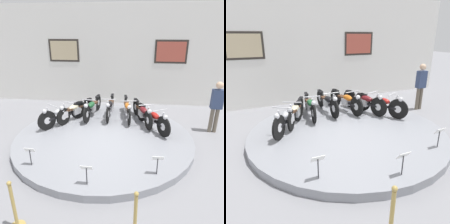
% 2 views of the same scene
% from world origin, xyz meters
% --- Properties ---
extents(ground_plane, '(60.00, 60.00, 0.00)m').
position_xyz_m(ground_plane, '(0.00, 0.00, 0.00)').
color(ground_plane, gray).
extents(display_platform, '(5.57, 5.57, 0.20)m').
position_xyz_m(display_platform, '(0.00, 0.00, 0.10)').
color(display_platform, gray).
rests_on(display_platform, ground_plane).
extents(back_wall, '(14.00, 0.22, 4.42)m').
position_xyz_m(back_wall, '(0.00, 3.88, 2.21)').
color(back_wall, white).
rests_on(back_wall, ground_plane).
extents(motorcycle_silver, '(1.21, 1.68, 0.81)m').
position_xyz_m(motorcycle_silver, '(-1.55, 0.62, 0.60)').
color(motorcycle_silver, black).
rests_on(motorcycle_silver, display_platform).
extents(motorcycle_cream, '(0.92, 1.78, 0.78)m').
position_xyz_m(motorcycle_cream, '(-1.23, 1.12, 0.58)').
color(motorcycle_cream, black).
rests_on(motorcycle_cream, display_platform).
extents(motorcycle_green, '(0.54, 1.99, 0.80)m').
position_xyz_m(motorcycle_green, '(-0.67, 1.47, 0.59)').
color(motorcycle_green, black).
rests_on(motorcycle_green, display_platform).
extents(motorcycle_black, '(0.54, 2.01, 0.81)m').
position_xyz_m(motorcycle_black, '(0.00, 1.59, 0.60)').
color(motorcycle_black, black).
rests_on(motorcycle_black, display_platform).
extents(motorcycle_orange, '(0.54, 2.00, 0.81)m').
position_xyz_m(motorcycle_orange, '(0.67, 1.47, 0.60)').
color(motorcycle_orange, black).
rests_on(motorcycle_orange, display_platform).
extents(motorcycle_maroon, '(0.73, 1.92, 0.81)m').
position_xyz_m(motorcycle_maroon, '(1.22, 1.12, 0.60)').
color(motorcycle_maroon, black).
rests_on(motorcycle_maroon, display_platform).
extents(motorcycle_red, '(1.05, 1.78, 0.81)m').
position_xyz_m(motorcycle_red, '(1.55, 0.62, 0.60)').
color(motorcycle_red, black).
rests_on(motorcycle_red, display_platform).
extents(info_placard_front_left, '(0.26, 0.11, 0.51)m').
position_xyz_m(info_placard_front_left, '(-1.54, -1.89, 0.57)').
color(info_placard_front_left, '#333338').
rests_on(info_placard_front_left, display_platform).
extents(info_placard_front_centre, '(0.26, 0.11, 0.51)m').
position_xyz_m(info_placard_front_centre, '(0.00, -2.44, 0.57)').
color(info_placard_front_centre, '#333338').
rests_on(info_placard_front_centre, display_platform).
extents(info_placard_front_right, '(0.26, 0.11, 0.51)m').
position_xyz_m(info_placard_front_right, '(1.54, -1.89, 0.57)').
color(info_placard_front_right, '#333338').
rests_on(info_placard_front_right, display_platform).
extents(visitor_standing, '(0.36, 0.24, 1.79)m').
position_xyz_m(visitor_standing, '(3.66, 1.03, 1.02)').
color(visitor_standing, '#6B6051').
rests_on(visitor_standing, ground_plane).
extents(stanchion_post_left_of_entry, '(0.28, 0.28, 1.02)m').
position_xyz_m(stanchion_post_left_of_entry, '(-1.06, -3.49, 0.34)').
color(stanchion_post_left_of_entry, tan).
rests_on(stanchion_post_left_of_entry, ground_plane).
extents(stanchion_post_right_of_entry, '(0.28, 0.28, 1.02)m').
position_xyz_m(stanchion_post_right_of_entry, '(1.06, -3.49, 0.34)').
color(stanchion_post_right_of_entry, tan).
rests_on(stanchion_post_right_of_entry, ground_plane).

